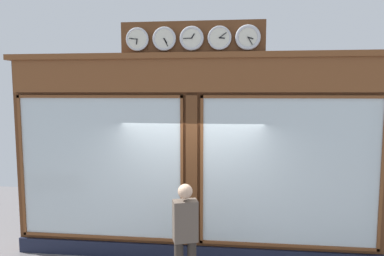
# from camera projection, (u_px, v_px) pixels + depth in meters

# --- Properties ---
(shop_facade) EXTENTS (6.75, 0.42, 4.25)m
(shop_facade) POSITION_uv_depth(u_px,v_px,m) (193.00, 156.00, 6.18)
(shop_facade) COLOR #5B3319
(shop_facade) RESTS_ON ground_plane
(pedestrian) EXTENTS (0.41, 0.32, 1.69)m
(pedestrian) POSITION_uv_depth(u_px,v_px,m) (185.00, 234.00, 5.15)
(pedestrian) COLOR #312A24
(pedestrian) RESTS_ON ground_plane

